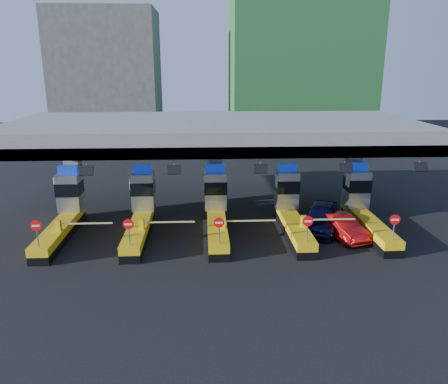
{
  "coord_description": "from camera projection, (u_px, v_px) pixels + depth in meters",
  "views": [
    {
      "loc": [
        -0.82,
        -27.43,
        10.65
      ],
      "look_at": [
        0.5,
        0.0,
        2.68
      ],
      "focal_mm": 35.0,
      "sensor_mm": 36.0,
      "label": 1
    }
  ],
  "objects": [
    {
      "name": "toll_lane_far_left",
      "position": [
        65.0,
        212.0,
        28.73
      ],
      "size": [
        4.43,
        8.0,
        4.16
      ],
      "color": "black",
      "rests_on": "ground"
    },
    {
      "name": "toll_lane_far_right",
      "position": [
        363.0,
        207.0,
        29.65
      ],
      "size": [
        4.43,
        8.0,
        4.16
      ],
      "color": "black",
      "rests_on": "ground"
    },
    {
      "name": "red_car",
      "position": [
        341.0,
        226.0,
        28.0
      ],
      "size": [
        2.77,
        4.6,
        1.43
      ],
      "primitive_type": "imported",
      "rotation": [
        0.0,
        0.0,
        0.31
      ],
      "color": "#B50D0E",
      "rests_on": "ground"
    },
    {
      "name": "toll_lane_right",
      "position": [
        290.0,
        208.0,
        29.42
      ],
      "size": [
        4.43,
        8.0,
        4.16
      ],
      "color": "black",
      "rests_on": "ground"
    },
    {
      "name": "ground",
      "position": [
        217.0,
        230.0,
        29.31
      ],
      "size": [
        120.0,
        120.0,
        0.0
      ],
      "primitive_type": "plane",
      "color": "black",
      "rests_on": "ground"
    },
    {
      "name": "van",
      "position": [
        322.0,
        217.0,
        29.16
      ],
      "size": [
        4.0,
        5.71,
        1.8
      ],
      "primitive_type": "imported",
      "rotation": [
        0.0,
        0.0,
        -0.39
      ],
      "color": "black",
      "rests_on": "ground"
    },
    {
      "name": "toll_lane_left",
      "position": [
        141.0,
        210.0,
        28.96
      ],
      "size": [
        4.43,
        8.0,
        4.16
      ],
      "color": "black",
      "rests_on": "ground"
    },
    {
      "name": "toll_lane_center",
      "position": [
        216.0,
        209.0,
        29.19
      ],
      "size": [
        4.43,
        8.0,
        4.16
      ],
      "color": "black",
      "rests_on": "ground"
    },
    {
      "name": "bg_building_concrete",
      "position": [
        108.0,
        78.0,
        60.69
      ],
      "size": [
        14.0,
        10.0,
        18.0
      ],
      "primitive_type": "cube",
      "color": "#4C4C49",
      "rests_on": "ground"
    },
    {
      "name": "bg_building_scaffold",
      "position": [
        300.0,
        39.0,
        56.66
      ],
      "size": [
        18.0,
        12.0,
        28.0
      ],
      "primitive_type": "cube",
      "color": "#1E5926",
      "rests_on": "ground"
    },
    {
      "name": "toll_canopy",
      "position": [
        215.0,
        133.0,
        30.36
      ],
      "size": [
        28.0,
        12.09,
        7.0
      ],
      "color": "slate",
      "rests_on": "ground"
    }
  ]
}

